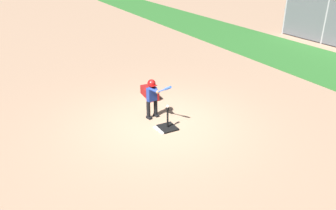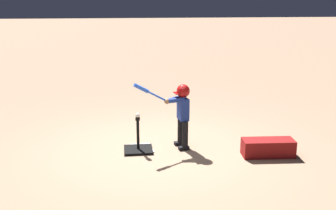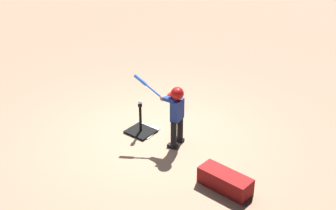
# 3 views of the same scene
# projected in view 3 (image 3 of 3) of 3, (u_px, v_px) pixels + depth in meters

# --- Properties ---
(ground_plane) EXTENTS (90.00, 90.00, 0.00)m
(ground_plane) POSITION_uv_depth(u_px,v_px,m) (154.00, 137.00, 8.47)
(ground_plane) COLOR #93755B
(home_plate) EXTENTS (0.49, 0.49, 0.02)m
(home_plate) POSITION_uv_depth(u_px,v_px,m) (144.00, 131.00, 8.65)
(home_plate) COLOR white
(home_plate) RESTS_ON ground_plane
(batting_tee) EXTENTS (0.48, 0.43, 0.59)m
(batting_tee) POSITION_uv_depth(u_px,v_px,m) (141.00, 129.00, 8.58)
(batting_tee) COLOR black
(batting_tee) RESTS_ON ground_plane
(batter_child) EXTENTS (0.95, 0.36, 1.19)m
(batter_child) POSITION_uv_depth(u_px,v_px,m) (175.00, 109.00, 7.93)
(batter_child) COLOR black
(batter_child) RESTS_ON ground_plane
(baseball) EXTENTS (0.07, 0.07, 0.07)m
(baseball) POSITION_uv_depth(u_px,v_px,m) (140.00, 102.00, 8.32)
(baseball) COLOR white
(baseball) RESTS_ON batting_tee
(equipment_bag) EXTENTS (0.86, 0.37, 0.28)m
(equipment_bag) POSITION_uv_depth(u_px,v_px,m) (225.00, 181.00, 7.07)
(equipment_bag) COLOR maroon
(equipment_bag) RESTS_ON ground_plane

